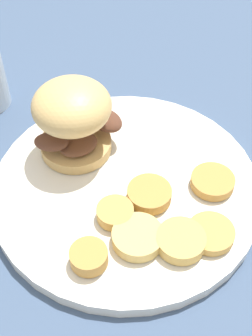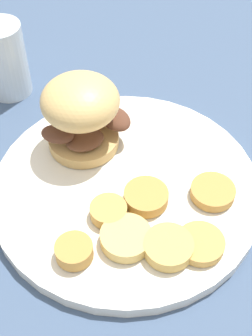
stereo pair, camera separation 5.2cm
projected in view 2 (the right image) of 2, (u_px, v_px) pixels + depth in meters
ground_plane at (126, 192)px, 0.55m from camera, size 4.00×4.00×0.00m
dinner_plate at (126, 187)px, 0.54m from camera, size 0.31×0.31×0.02m
sandwich at (82, 111)px, 0.54m from camera, size 0.10×0.10×0.10m
potato_round_0 at (126, 238)px, 0.48m from camera, size 0.05×0.05×0.01m
potato_round_1 at (74, 251)px, 0.47m from camera, size 0.04×0.04×0.02m
potato_round_2 at (105, 210)px, 0.50m from camera, size 0.04×0.04×0.01m
potato_round_3 at (213, 192)px, 0.52m from camera, size 0.05×0.05×0.01m
potato_round_4 at (168, 247)px, 0.47m from camera, size 0.05×0.05×0.01m
potato_round_5 at (146, 197)px, 0.51m from camera, size 0.05×0.05×0.01m
potato_round_6 at (200, 244)px, 0.48m from camera, size 0.05×0.05×0.01m
drinking_glass at (5, 60)px, 0.64m from camera, size 0.06×0.06×0.10m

